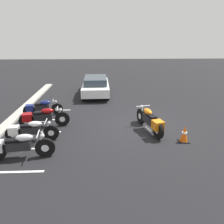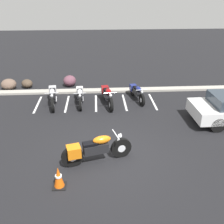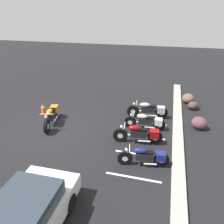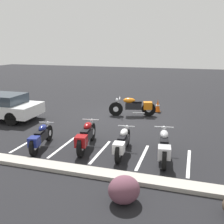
{
  "view_description": "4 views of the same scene",
  "coord_description": "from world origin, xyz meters",
  "px_view_note": "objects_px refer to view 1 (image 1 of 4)",
  "views": [
    {
      "loc": [
        -9.43,
        1.79,
        4.09
      ],
      "look_at": [
        0.12,
        1.39,
        0.68
      ],
      "focal_mm": 35.0,
      "sensor_mm": 36.0,
      "label": 1
    },
    {
      "loc": [
        -0.43,
        -7.66,
        5.45
      ],
      "look_at": [
        0.21,
        2.72,
        0.44
      ],
      "focal_mm": 42.0,
      "sensor_mm": 36.0,
      "label": 2
    },
    {
      "loc": [
        8.78,
        5.6,
        5.69
      ],
      "look_at": [
        -1.46,
        2.88,
        0.67
      ],
      "focal_mm": 35.0,
      "sensor_mm": 36.0,
      "label": 3
    },
    {
      "loc": [
        -3.42,
        12.77,
        3.64
      ],
      "look_at": [
        -0.18,
        2.4,
        0.83
      ],
      "focal_mm": 42.0,
      "sensor_mm": 36.0,
      "label": 4
    }
  ],
  "objects_px": {
    "car_white": "(96,85)",
    "parked_bike_1": "(29,131)",
    "parked_bike_0": "(17,146)",
    "traffic_cone": "(184,134)",
    "parked_bike_3": "(41,108)",
    "motorcycle_orange_featured": "(150,121)",
    "parked_bike_2": "(42,117)"
  },
  "relations": [
    {
      "from": "motorcycle_orange_featured",
      "to": "parked_bike_3",
      "type": "relative_size",
      "value": 1.18
    },
    {
      "from": "parked_bike_1",
      "to": "car_white",
      "type": "height_order",
      "value": "car_white"
    },
    {
      "from": "parked_bike_0",
      "to": "traffic_cone",
      "type": "bearing_deg",
      "value": 2.02
    },
    {
      "from": "parked_bike_1",
      "to": "parked_bike_3",
      "type": "height_order",
      "value": "parked_bike_1"
    },
    {
      "from": "parked_bike_0",
      "to": "car_white",
      "type": "relative_size",
      "value": 0.53
    },
    {
      "from": "parked_bike_0",
      "to": "parked_bike_1",
      "type": "relative_size",
      "value": 1.09
    },
    {
      "from": "car_white",
      "to": "traffic_cone",
      "type": "bearing_deg",
      "value": -154.28
    },
    {
      "from": "parked_bike_1",
      "to": "traffic_cone",
      "type": "bearing_deg",
      "value": -6.73
    },
    {
      "from": "motorcycle_orange_featured",
      "to": "traffic_cone",
      "type": "xyz_separation_m",
      "value": [
        -1.04,
        -1.17,
        -0.18
      ]
    },
    {
      "from": "parked_bike_1",
      "to": "traffic_cone",
      "type": "distance_m",
      "value": 6.23
    },
    {
      "from": "motorcycle_orange_featured",
      "to": "car_white",
      "type": "distance_m",
      "value": 6.9
    },
    {
      "from": "traffic_cone",
      "to": "car_white",
      "type": "bearing_deg",
      "value": 26.75
    },
    {
      "from": "parked_bike_3",
      "to": "traffic_cone",
      "type": "distance_m",
      "value": 7.31
    },
    {
      "from": "parked_bike_2",
      "to": "motorcycle_orange_featured",
      "type": "bearing_deg",
      "value": -16.07
    },
    {
      "from": "motorcycle_orange_featured",
      "to": "parked_bike_3",
      "type": "distance_m",
      "value": 5.82
    },
    {
      "from": "motorcycle_orange_featured",
      "to": "parked_bike_2",
      "type": "height_order",
      "value": "motorcycle_orange_featured"
    },
    {
      "from": "motorcycle_orange_featured",
      "to": "car_white",
      "type": "bearing_deg",
      "value": 7.18
    },
    {
      "from": "parked_bike_2",
      "to": "traffic_cone",
      "type": "bearing_deg",
      "value": -24.02
    },
    {
      "from": "motorcycle_orange_featured",
      "to": "car_white",
      "type": "height_order",
      "value": "car_white"
    },
    {
      "from": "parked_bike_3",
      "to": "parked_bike_2",
      "type": "bearing_deg",
      "value": -84.6
    },
    {
      "from": "car_white",
      "to": "traffic_cone",
      "type": "relative_size",
      "value": 6.21
    },
    {
      "from": "parked_bike_0",
      "to": "traffic_cone",
      "type": "xyz_separation_m",
      "value": [
        1.03,
        -6.21,
        -0.15
      ]
    },
    {
      "from": "parked_bike_0",
      "to": "parked_bike_3",
      "type": "xyz_separation_m",
      "value": [
        4.33,
        0.32,
        -0.05
      ]
    },
    {
      "from": "parked_bike_2",
      "to": "traffic_cone",
      "type": "height_order",
      "value": "parked_bike_2"
    },
    {
      "from": "motorcycle_orange_featured",
      "to": "parked_bike_1",
      "type": "xyz_separation_m",
      "value": [
        -0.7,
        5.05,
        -0.07
      ]
    },
    {
      "from": "motorcycle_orange_featured",
      "to": "traffic_cone",
      "type": "relative_size",
      "value": 3.44
    },
    {
      "from": "traffic_cone",
      "to": "parked_bike_1",
      "type": "bearing_deg",
      "value": 86.88
    },
    {
      "from": "parked_bike_0",
      "to": "car_white",
      "type": "xyz_separation_m",
      "value": [
        8.47,
        -2.45,
        0.2
      ]
    },
    {
      "from": "parked_bike_3",
      "to": "traffic_cone",
      "type": "relative_size",
      "value": 2.91
    },
    {
      "from": "car_white",
      "to": "parked_bike_1",
      "type": "bearing_deg",
      "value": 159.83
    },
    {
      "from": "parked_bike_2",
      "to": "parked_bike_3",
      "type": "xyz_separation_m",
      "value": [
        1.57,
        0.45,
        -0.05
      ]
    },
    {
      "from": "motorcycle_orange_featured",
      "to": "parked_bike_0",
      "type": "distance_m",
      "value": 5.45
    }
  ]
}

